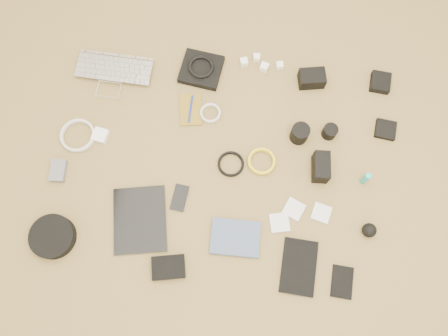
% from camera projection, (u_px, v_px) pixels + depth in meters
% --- Properties ---
extents(laptop, '(0.35, 0.25, 0.03)m').
position_uv_depth(laptop, '(112.00, 78.00, 1.95)').
color(laptop, silver).
rests_on(laptop, ground).
extents(headphone_pouch, '(0.19, 0.18, 0.03)m').
position_uv_depth(headphone_pouch, '(201.00, 70.00, 1.96)').
color(headphone_pouch, black).
rests_on(headphone_pouch, ground).
extents(headphones, '(0.13, 0.13, 0.01)m').
position_uv_depth(headphones, '(201.00, 67.00, 1.94)').
color(headphones, black).
rests_on(headphones, headphone_pouch).
extents(charger_a, '(0.04, 0.04, 0.03)m').
position_uv_depth(charger_a, '(244.00, 62.00, 1.98)').
color(charger_a, white).
rests_on(charger_a, ground).
extents(charger_b, '(0.03, 0.03, 0.03)m').
position_uv_depth(charger_b, '(257.00, 58.00, 1.98)').
color(charger_b, white).
rests_on(charger_b, ground).
extents(charger_c, '(0.04, 0.04, 0.03)m').
position_uv_depth(charger_c, '(280.00, 66.00, 1.97)').
color(charger_c, white).
rests_on(charger_c, ground).
extents(charger_d, '(0.04, 0.04, 0.03)m').
position_uv_depth(charger_d, '(264.00, 67.00, 1.97)').
color(charger_d, white).
rests_on(charger_d, ground).
extents(dslr_camera, '(0.13, 0.10, 0.06)m').
position_uv_depth(dslr_camera, '(312.00, 78.00, 1.93)').
color(dslr_camera, black).
rests_on(dslr_camera, ground).
extents(lens_pouch, '(0.09, 0.10, 0.03)m').
position_uv_depth(lens_pouch, '(380.00, 82.00, 1.94)').
color(lens_pouch, black).
rests_on(lens_pouch, ground).
extents(notebook_olive, '(0.13, 0.17, 0.01)m').
position_uv_depth(notebook_olive, '(191.00, 110.00, 1.92)').
color(notebook_olive, olive).
rests_on(notebook_olive, ground).
extents(pen_blue, '(0.02, 0.13, 0.01)m').
position_uv_depth(pen_blue, '(191.00, 109.00, 1.91)').
color(pen_blue, '#1324A0').
rests_on(pen_blue, notebook_olive).
extents(cable_white_a, '(0.12, 0.12, 0.01)m').
position_uv_depth(cable_white_a, '(210.00, 114.00, 1.91)').
color(cable_white_a, silver).
rests_on(cable_white_a, ground).
extents(lens_a, '(0.10, 0.10, 0.08)m').
position_uv_depth(lens_a, '(300.00, 134.00, 1.85)').
color(lens_a, black).
rests_on(lens_a, ground).
extents(lens_b, '(0.07, 0.07, 0.06)m').
position_uv_depth(lens_b, '(330.00, 132.00, 1.86)').
color(lens_b, black).
rests_on(lens_b, ground).
extents(card_reader, '(0.09, 0.09, 0.02)m').
position_uv_depth(card_reader, '(385.00, 130.00, 1.88)').
color(card_reader, black).
rests_on(card_reader, ground).
extents(power_brick, '(0.07, 0.07, 0.03)m').
position_uv_depth(power_brick, '(100.00, 135.00, 1.87)').
color(power_brick, white).
rests_on(power_brick, ground).
extents(cable_white_b, '(0.16, 0.16, 0.01)m').
position_uv_depth(cable_white_b, '(78.00, 136.00, 1.88)').
color(cable_white_b, silver).
rests_on(cable_white_b, ground).
extents(cable_black, '(0.12, 0.12, 0.01)m').
position_uv_depth(cable_black, '(231.00, 164.00, 1.84)').
color(cable_black, black).
rests_on(cable_black, ground).
extents(cable_yellow, '(0.15, 0.15, 0.01)m').
position_uv_depth(cable_yellow, '(261.00, 162.00, 1.85)').
color(cable_yellow, yellow).
rests_on(cable_yellow, ground).
extents(flash, '(0.08, 0.12, 0.09)m').
position_uv_depth(flash, '(321.00, 167.00, 1.80)').
color(flash, black).
rests_on(flash, ground).
extents(lens_cleaner, '(0.03, 0.03, 0.09)m').
position_uv_depth(lens_cleaner, '(366.00, 178.00, 1.79)').
color(lens_cleaner, '#1BAFAB').
rests_on(lens_cleaner, ground).
extents(battery_charger, '(0.07, 0.10, 0.03)m').
position_uv_depth(battery_charger, '(58.00, 171.00, 1.83)').
color(battery_charger, slate).
rests_on(battery_charger, ground).
extents(tablet, '(0.27, 0.32, 0.01)m').
position_uv_depth(tablet, '(140.00, 220.00, 1.77)').
color(tablet, black).
rests_on(tablet, ground).
extents(phone, '(0.06, 0.11, 0.01)m').
position_uv_depth(phone, '(180.00, 198.00, 1.80)').
color(phone, black).
rests_on(phone, ground).
extents(filter_case_left, '(0.10, 0.10, 0.01)m').
position_uv_depth(filter_case_left, '(280.00, 223.00, 1.77)').
color(filter_case_left, silver).
rests_on(filter_case_left, ground).
extents(filter_case_mid, '(0.10, 0.10, 0.01)m').
position_uv_depth(filter_case_mid, '(294.00, 209.00, 1.79)').
color(filter_case_mid, silver).
rests_on(filter_case_mid, ground).
extents(filter_case_right, '(0.09, 0.09, 0.01)m').
position_uv_depth(filter_case_right, '(321.00, 213.00, 1.78)').
color(filter_case_right, silver).
rests_on(filter_case_right, ground).
extents(air_blower, '(0.07, 0.07, 0.06)m').
position_uv_depth(air_blower, '(369.00, 230.00, 1.74)').
color(air_blower, black).
rests_on(air_blower, ground).
extents(headphone_case, '(0.20, 0.20, 0.05)m').
position_uv_depth(headphone_case, '(53.00, 237.00, 1.74)').
color(headphone_case, black).
rests_on(headphone_case, ground).
extents(drive_case, '(0.15, 0.12, 0.03)m').
position_uv_depth(drive_case, '(168.00, 267.00, 1.71)').
color(drive_case, black).
rests_on(drive_case, ground).
extents(paperback, '(0.21, 0.16, 0.02)m').
position_uv_depth(paperback, '(234.00, 256.00, 1.73)').
color(paperback, '#445573').
rests_on(paperback, ground).
extents(notebook_black_a, '(0.13, 0.22, 0.02)m').
position_uv_depth(notebook_black_a, '(299.00, 267.00, 1.72)').
color(notebook_black_a, black).
rests_on(notebook_black_a, ground).
extents(notebook_black_b, '(0.08, 0.12, 0.01)m').
position_uv_depth(notebook_black_b, '(342.00, 282.00, 1.70)').
color(notebook_black_b, black).
rests_on(notebook_black_b, ground).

